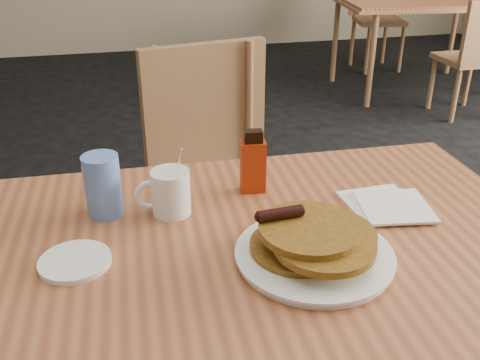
% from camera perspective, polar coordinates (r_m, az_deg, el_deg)
% --- Properties ---
extents(main_table, '(1.31, 0.91, 0.75)m').
position_cam_1_polar(main_table, '(1.17, 2.94, -7.94)').
color(main_table, '#AB643C').
rests_on(main_table, floor).
extents(neighbor_table, '(1.45, 1.06, 0.75)m').
position_cam_1_polar(neighbor_table, '(4.78, 18.90, 17.44)').
color(neighbor_table, '#AB643C').
rests_on(neighbor_table, floor).
extents(chair_main_far, '(0.53, 0.53, 0.99)m').
position_cam_1_polar(chair_main_far, '(1.85, -3.03, 1.57)').
color(chair_main_far, '#986F47').
rests_on(chair_main_far, floor).
extents(chair_neighbor_far, '(0.50, 0.50, 0.94)m').
position_cam_1_polar(chair_neighbor_far, '(5.45, 14.30, 17.42)').
color(chair_neighbor_far, '#986F47').
rests_on(chair_neighbor_far, floor).
extents(chair_neighbor_near, '(0.39, 0.39, 0.85)m').
position_cam_1_polar(chair_neighbor_near, '(4.21, 23.98, 12.66)').
color(chair_neighbor_near, '#986F47').
rests_on(chair_neighbor_near, floor).
extents(pancake_plate, '(0.32, 0.32, 0.10)m').
position_cam_1_polar(pancake_plate, '(1.08, 7.91, -7.02)').
color(pancake_plate, white).
rests_on(pancake_plate, main_table).
extents(coffee_mug, '(0.13, 0.09, 0.17)m').
position_cam_1_polar(coffee_mug, '(1.23, -7.53, -1.25)').
color(coffee_mug, white).
rests_on(coffee_mug, main_table).
extents(syrup_bottle, '(0.06, 0.04, 0.16)m').
position_cam_1_polar(syrup_bottle, '(1.31, 1.39, 1.77)').
color(syrup_bottle, maroon).
rests_on(syrup_bottle, main_table).
extents(napkin_stack, '(0.19, 0.20, 0.01)m').
position_cam_1_polar(napkin_stack, '(1.31, 15.43, -2.57)').
color(napkin_stack, white).
rests_on(napkin_stack, main_table).
extents(blue_tumbler, '(0.09, 0.09, 0.14)m').
position_cam_1_polar(blue_tumbler, '(1.25, -14.42, -0.56)').
color(blue_tumbler, '#5F8ADF').
rests_on(blue_tumbler, main_table).
extents(side_saucer, '(0.15, 0.15, 0.01)m').
position_cam_1_polar(side_saucer, '(1.12, -17.19, -8.32)').
color(side_saucer, white).
rests_on(side_saucer, main_table).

